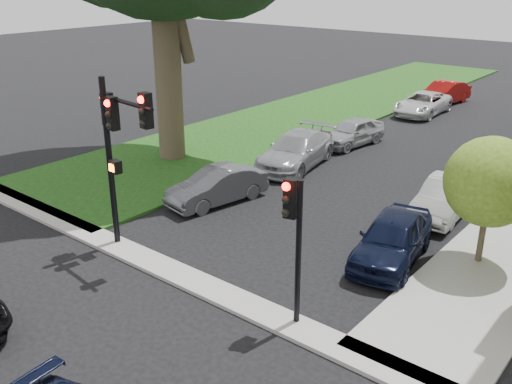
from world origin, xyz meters
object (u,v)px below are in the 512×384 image
Objects in this scene: car_parked_2 at (490,163)px; car_parked_9 at (444,93)px; car_parked_8 at (423,104)px; small_tree_a at (490,182)px; traffic_signal_main at (117,135)px; car_parked_1 at (445,198)px; traffic_signal_secondary at (294,226)px; car_parked_0 at (392,238)px; car_parked_5 at (217,186)px; car_parked_6 at (296,150)px; car_parked_7 at (352,132)px.

car_parked_9 is at bearing 110.07° from car_parked_2.
small_tree_a is at bearing -62.84° from car_parked_8.
traffic_signal_main is 1.20× the size of car_parked_2.
car_parked_1 is at bearing -59.57° from car_parked_9.
car_parked_0 is at bearing 84.97° from traffic_signal_secondary.
small_tree_a reaches higher than car_parked_5.
car_parked_2 is at bearing 19.33° from car_parked_6.
car_parked_5 is 0.90× the size of car_parked_9.
car_parked_0 is at bearing -46.39° from car_parked_6.
small_tree_a is 10.21m from car_parked_5.
traffic_signal_main reaches higher than car_parked_8.
traffic_signal_secondary is at bearing -100.47° from car_parked_2.
small_tree_a is 0.77× the size of car_parked_6.
small_tree_a reaches higher than car_parked_2.
small_tree_a is 20.34m from car_parked_8.
traffic_signal_main is 1.36× the size of car_parked_7.
car_parked_1 reaches higher than car_parked_5.
car_parked_1 is (-0.10, 4.57, -0.07)m from car_parked_0.
car_parked_1 is at bearing 128.02° from small_tree_a.
small_tree_a reaches higher than car_parked_9.
car_parked_6 is 1.16× the size of car_parked_9.
car_parked_8 is 3.74m from car_parked_9.
traffic_signal_main is at bearing -125.18° from car_parked_2.
traffic_signal_main reaches higher than car_parked_7.
traffic_signal_main is at bearing -75.52° from car_parked_5.
car_parked_2 is 7.32m from car_parked_7.
traffic_signal_secondary is 0.85× the size of car_parked_2.
car_parked_8 is at bearing 78.63° from car_parked_6.
car_parked_1 is (7.19, 9.36, -3.22)m from traffic_signal_main.
car_parked_7 is at bearing -91.86° from car_parked_8.
car_parked_6 is at bearing 167.40° from car_parked_1.
small_tree_a is at bearing -35.06° from car_parked_7.
traffic_signal_main is at bearing -81.09° from car_parked_9.
car_parked_6 reaches higher than car_parked_1.
car_parked_1 is 1.01× the size of car_parked_5.
car_parked_6 is (-7.39, 10.58, -2.05)m from traffic_signal_secondary.
car_parked_1 is at bearing -64.96° from car_parked_8.
small_tree_a is 9.08m from car_parked_2.
car_parked_2 is at bearing 80.86° from car_parked_0.
car_parked_0 is 24.23m from car_parked_9.
small_tree_a is at bearing 33.57° from traffic_signal_main.
car_parked_9 reaches higher than car_parked_1.
car_parked_1 is 9.44m from car_parked_7.
car_parked_5 is at bearing -92.07° from car_parked_8.
car_parked_9 reaches higher than car_parked_2.
car_parked_6 is 13.53m from car_parked_8.
car_parked_2 is (-0.22, 10.02, -0.11)m from car_parked_0.
car_parked_7 is (-0.24, 15.19, -3.21)m from traffic_signal_main.
car_parked_7 is at bearing 137.92° from car_parked_1.
car_parked_7 is (0.28, 4.66, -0.07)m from car_parked_6.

